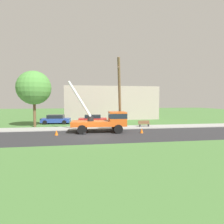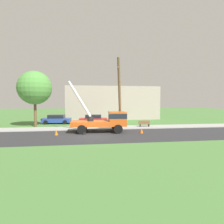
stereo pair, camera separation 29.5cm
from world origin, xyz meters
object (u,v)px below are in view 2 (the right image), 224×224
(leaning_utility_pole, at_px, (120,94))
(parked_sedan_blue, at_px, (57,119))
(utility_truck, at_px, (106,120))
(roadside_tree_near, at_px, (35,88))
(traffic_cone_ahead, at_px, (142,131))
(parked_sedan_red, at_px, (93,119))
(traffic_cone_behind, at_px, (56,132))
(park_bench, at_px, (144,124))

(leaning_utility_pole, xyz_separation_m, parked_sedan_blue, (-8.61, 8.14, -3.70))
(utility_truck, xyz_separation_m, leaning_utility_pole, (1.75, 0.89, 3.00))
(utility_truck, relative_size, leaning_utility_pole, 0.78)
(leaning_utility_pole, relative_size, roadside_tree_near, 1.12)
(traffic_cone_ahead, distance_m, parked_sedan_red, 10.95)
(utility_truck, xyz_separation_m, parked_sedan_red, (-1.07, 8.43, -0.70))
(leaning_utility_pole, distance_m, roadside_tree_near, 12.04)
(utility_truck, height_order, leaning_utility_pole, leaning_utility_pole)
(utility_truck, bearing_deg, leaning_utility_pole, 26.95)
(parked_sedan_red, height_order, roadside_tree_near, roadside_tree_near)
(parked_sedan_red, bearing_deg, parked_sedan_blue, 174.05)
(roadside_tree_near, bearing_deg, leaning_utility_pole, -23.82)
(traffic_cone_behind, relative_size, roadside_tree_near, 0.07)
(utility_truck, distance_m, parked_sedan_red, 8.52)
(parked_sedan_red, bearing_deg, utility_truck, -82.75)
(leaning_utility_pole, distance_m, parked_sedan_red, 8.86)
(leaning_utility_pole, distance_m, park_bench, 6.01)
(park_bench, relative_size, roadside_tree_near, 0.21)
(parked_sedan_blue, height_order, park_bench, parked_sedan_blue)
(utility_truck, height_order, traffic_cone_ahead, utility_truck)
(parked_sedan_blue, xyz_separation_m, parked_sedan_red, (5.78, -0.60, 0.00))
(utility_truck, relative_size, traffic_cone_ahead, 12.06)
(utility_truck, distance_m, traffic_cone_ahead, 4.23)
(traffic_cone_behind, height_order, roadside_tree_near, roadside_tree_near)
(utility_truck, bearing_deg, traffic_cone_behind, -167.30)
(utility_truck, xyz_separation_m, parked_sedan_blue, (-6.85, 9.03, -0.70))
(leaning_utility_pole, relative_size, traffic_cone_behind, 15.39)
(traffic_cone_behind, relative_size, park_bench, 0.35)
(utility_truck, xyz_separation_m, roadside_tree_near, (-9.22, 5.74, 3.97))
(traffic_cone_ahead, relative_size, parked_sedan_blue, 0.12)
(traffic_cone_behind, xyz_separation_m, roadside_tree_near, (-3.81, 6.96, 5.10))
(traffic_cone_behind, bearing_deg, parked_sedan_blue, 97.97)
(utility_truck, height_order, parked_sedan_red, utility_truck)
(leaning_utility_pole, height_order, parked_sedan_blue, leaning_utility_pole)
(traffic_cone_behind, distance_m, parked_sedan_blue, 10.36)
(traffic_cone_behind, relative_size, parked_sedan_red, 0.12)
(leaning_utility_pole, xyz_separation_m, parked_sedan_red, (-2.83, 7.53, -3.70))
(leaning_utility_pole, distance_m, traffic_cone_behind, 8.54)
(leaning_utility_pole, xyz_separation_m, traffic_cone_ahead, (2.09, -2.24, -4.13))
(traffic_cone_ahead, relative_size, parked_sedan_red, 0.12)
(traffic_cone_ahead, bearing_deg, utility_truck, 160.67)
(roadside_tree_near, bearing_deg, utility_truck, -31.88)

